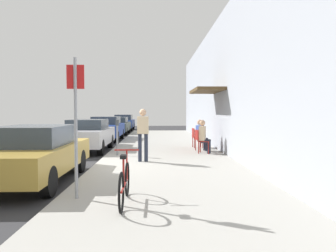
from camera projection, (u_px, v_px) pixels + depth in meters
ground_plane at (94, 169)px, 9.76m from camera, size 60.00×60.00×0.00m
sidewalk_slab at (166, 157)px, 11.84m from camera, size 4.50×32.00×0.12m
building_facade at (231, 81)px, 11.82m from camera, size 1.40×32.00×5.68m
parked_car_0 at (34, 153)px, 7.87m from camera, size 1.80×4.40×1.38m
parked_car_1 at (88, 135)px, 14.12m from camera, size 1.80×4.40×1.39m
parked_car_2 at (106, 128)px, 19.32m from camera, size 1.80×4.40×1.44m
parked_car_3 at (117, 125)px, 24.79m from camera, size 1.80×4.40×1.32m
parked_car_4 at (124, 122)px, 29.99m from camera, size 1.80×4.40×1.46m
parking_meter at (117, 135)px, 11.94m from camera, size 0.12×0.10×1.32m
street_sign at (76, 117)px, 5.94m from camera, size 0.32×0.06×2.60m
bicycle_0 at (124, 183)px, 5.63m from camera, size 0.46×1.71×0.90m
cafe_chair_0 at (202, 140)px, 12.55m from camera, size 0.55×0.55×0.87m
seated_patron_0 at (204, 135)px, 12.52m from camera, size 0.51×0.46×1.29m
cafe_chair_1 at (200, 139)px, 13.27m from camera, size 0.53×0.53×0.87m
seated_patron_1 at (201, 134)px, 13.28m from camera, size 0.49×0.44×1.29m
cafe_chair_2 at (196, 136)px, 14.50m from camera, size 0.48×0.48×0.87m
pedestrian_standing at (143, 131)px, 10.41m from camera, size 0.36×0.22×1.70m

